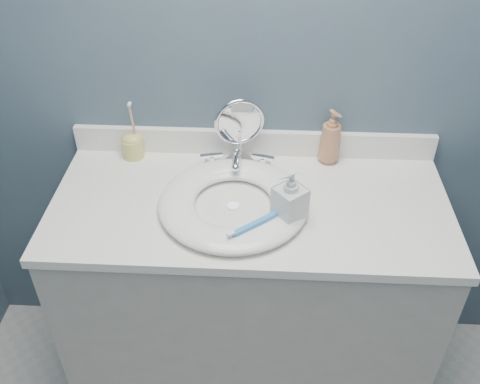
# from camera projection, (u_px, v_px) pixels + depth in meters

# --- Properties ---
(back_wall) EXTENTS (2.20, 0.02, 2.40)m
(back_wall) POSITION_uv_depth(u_px,v_px,m) (255.00, 65.00, 1.65)
(back_wall) COLOR #425063
(back_wall) RESTS_ON ground
(vanity_cabinet) EXTENTS (1.20, 0.55, 0.85)m
(vanity_cabinet) POSITION_uv_depth(u_px,v_px,m) (249.00, 300.00, 1.91)
(vanity_cabinet) COLOR #B4AFA4
(vanity_cabinet) RESTS_ON ground
(countertop) EXTENTS (1.22, 0.57, 0.03)m
(countertop) POSITION_uv_depth(u_px,v_px,m) (250.00, 205.00, 1.64)
(countertop) COLOR white
(countertop) RESTS_ON vanity_cabinet
(backsplash) EXTENTS (1.22, 0.02, 0.09)m
(backsplash) POSITION_uv_depth(u_px,v_px,m) (253.00, 142.00, 1.81)
(backsplash) COLOR white
(backsplash) RESTS_ON countertop
(basin) EXTENTS (0.45, 0.45, 0.04)m
(basin) POSITION_uv_depth(u_px,v_px,m) (233.00, 203.00, 1.60)
(basin) COLOR white
(basin) RESTS_ON countertop
(drain) EXTENTS (0.04, 0.04, 0.01)m
(drain) POSITION_uv_depth(u_px,v_px,m) (233.00, 206.00, 1.61)
(drain) COLOR silver
(drain) RESTS_ON countertop
(faucet) EXTENTS (0.25, 0.13, 0.07)m
(faucet) POSITION_uv_depth(u_px,v_px,m) (237.00, 162.00, 1.75)
(faucet) COLOR silver
(faucet) RESTS_ON countertop
(makeup_mirror) EXTENTS (0.16, 0.09, 0.24)m
(makeup_mirror) POSITION_uv_depth(u_px,v_px,m) (239.00, 129.00, 1.71)
(makeup_mirror) COLOR silver
(makeup_mirror) RESTS_ON countertop
(soap_bottle_amber) EXTENTS (0.10, 0.10, 0.19)m
(soap_bottle_amber) POSITION_uv_depth(u_px,v_px,m) (331.00, 137.00, 1.75)
(soap_bottle_amber) COLOR #AD734E
(soap_bottle_amber) RESTS_ON countertop
(soap_bottle_clear) EXTENTS (0.11, 0.11, 0.18)m
(soap_bottle_clear) POSITION_uv_depth(u_px,v_px,m) (290.00, 197.00, 1.51)
(soap_bottle_clear) COLOR silver
(soap_bottle_clear) RESTS_ON countertop
(toothbrush_holder) EXTENTS (0.07, 0.07, 0.21)m
(toothbrush_holder) POSITION_uv_depth(u_px,v_px,m) (133.00, 145.00, 1.80)
(toothbrush_holder) COLOR #D0C668
(toothbrush_holder) RESTS_ON countertop
(toothbrush_lying) EXTENTS (0.14, 0.12, 0.02)m
(toothbrush_lying) POSITION_uv_depth(u_px,v_px,m) (254.00, 225.00, 1.48)
(toothbrush_lying) COLOR #3A88D0
(toothbrush_lying) RESTS_ON basin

